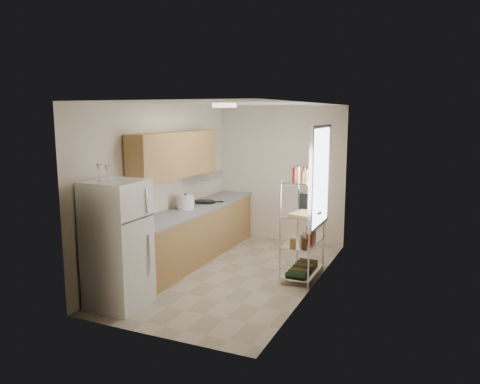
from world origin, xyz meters
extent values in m
cube|color=#B7A994|center=(0.00, 0.00, -0.01)|extent=(2.50, 4.40, 0.01)
cube|color=white|center=(0.00, 0.00, 2.60)|extent=(2.50, 4.40, 0.01)
cube|color=beige|center=(0.00, 2.21, 1.30)|extent=(2.50, 0.01, 2.60)
cube|color=beige|center=(0.00, -2.21, 1.30)|extent=(2.50, 0.01, 2.60)
cube|color=beige|center=(-1.25, 0.00, 1.30)|extent=(0.01, 4.40, 2.60)
cube|color=beige|center=(1.25, 0.00, 1.30)|extent=(0.01, 4.40, 2.60)
cube|color=#A47A46|center=(-0.92, 0.44, 0.43)|extent=(0.60, 3.48, 0.86)
cube|color=gray|center=(-0.90, 0.44, 0.88)|extent=(0.63, 3.51, 0.04)
cube|color=#B7BABC|center=(-0.94, -0.70, 0.88)|extent=(0.52, 0.44, 0.04)
cube|color=#B7BABC|center=(-0.64, 1.80, 0.46)|extent=(0.01, 0.55, 0.72)
cube|color=#A47A46|center=(-1.05, 0.10, 1.81)|extent=(0.33, 2.20, 0.72)
cube|color=#B7BABC|center=(-1.00, 0.90, 1.39)|extent=(0.50, 0.60, 0.12)
cube|color=white|center=(1.23, 0.35, 1.55)|extent=(0.06, 1.00, 1.46)
cube|color=silver|center=(1.00, 0.30, 0.10)|extent=(0.45, 0.90, 0.02)
cube|color=silver|center=(1.00, 0.30, 0.55)|extent=(0.45, 0.90, 0.02)
cube|color=silver|center=(1.00, 0.30, 1.00)|extent=(0.45, 0.90, 0.02)
cube|color=silver|center=(1.00, 0.30, 1.50)|extent=(0.45, 0.90, 0.02)
cylinder|color=silver|center=(0.79, -0.14, 0.78)|extent=(0.02, 0.02, 1.55)
cylinder|color=silver|center=(0.79, 0.74, 0.78)|extent=(0.02, 0.02, 1.55)
cylinder|color=silver|center=(1.22, -0.14, 0.78)|extent=(0.02, 0.02, 1.55)
cylinder|color=silver|center=(1.22, 0.74, 0.78)|extent=(0.02, 0.02, 1.55)
cylinder|color=white|center=(0.00, -0.30, 2.57)|extent=(0.34, 0.34, 0.05)
cube|color=white|center=(-0.87, -1.66, 0.82)|extent=(0.67, 0.67, 1.64)
cylinder|color=white|center=(-1.00, 0.29, 1.01)|extent=(0.28, 0.28, 0.23)
cylinder|color=black|center=(-1.00, 0.84, 0.92)|extent=(0.25, 0.25, 0.04)
cylinder|color=black|center=(-0.90, 0.86, 0.92)|extent=(0.31, 0.31, 0.05)
cube|color=tan|center=(1.07, 0.14, 1.03)|extent=(0.41, 0.48, 0.03)
cube|color=black|center=(0.96, 0.63, 1.14)|extent=(0.19, 0.25, 0.26)
cube|color=#A91421|center=(1.04, 0.63, 0.64)|extent=(0.12, 0.16, 0.17)
camera|label=1|loc=(2.87, -6.29, 2.47)|focal=35.00mm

